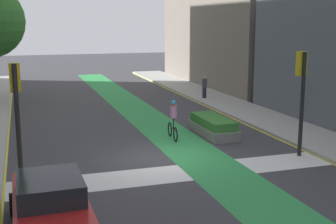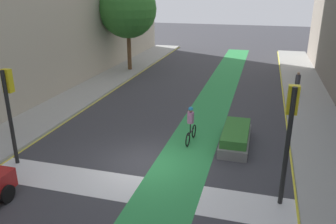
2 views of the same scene
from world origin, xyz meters
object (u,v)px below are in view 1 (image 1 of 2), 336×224
at_px(traffic_signal_near_right, 301,83).
at_px(cyclist_in_lane, 173,119).
at_px(car_red_left_near, 50,204).
at_px(pedestrian_sidewalk_right_a, 204,87).
at_px(median_planter, 213,126).
at_px(traffic_signal_near_left, 16,100).

height_order(traffic_signal_near_right, cyclist_in_lane, traffic_signal_near_right).
height_order(car_red_left_near, cyclist_in_lane, cyclist_in_lane).
relative_size(car_red_left_near, pedestrian_sidewalk_right_a, 2.78).
relative_size(traffic_signal_near_right, pedestrian_sidewalk_right_a, 2.77).
relative_size(traffic_signal_near_right, car_red_left_near, 1.00).
relative_size(traffic_signal_near_right, median_planter, 1.23).
bearing_deg(traffic_signal_near_left, pedestrian_sidewalk_right_a, 47.76).
bearing_deg(pedestrian_sidewalk_right_a, car_red_left_near, -123.16).
distance_m(pedestrian_sidewalk_right_a, median_planter, 9.86).
bearing_deg(pedestrian_sidewalk_right_a, traffic_signal_near_right, -95.99).
height_order(car_red_left_near, median_planter, car_red_left_near).
bearing_deg(car_red_left_near, median_planter, 45.75).
distance_m(traffic_signal_near_right, median_planter, 5.29).
relative_size(traffic_signal_near_left, pedestrian_sidewalk_right_a, 2.67).
bearing_deg(pedestrian_sidewalk_right_a, cyclist_in_lane, -119.91).
distance_m(traffic_signal_near_left, cyclist_in_lane, 8.01).
bearing_deg(traffic_signal_near_left, traffic_signal_near_right, -0.04).
bearing_deg(traffic_signal_near_right, traffic_signal_near_left, 179.96).
xyz_separation_m(traffic_signal_near_left, car_red_left_near, (0.70, -4.17, -2.05)).
bearing_deg(car_red_left_near, traffic_signal_near_left, 99.60).
bearing_deg(traffic_signal_near_left, cyclist_in_lane, 30.19).
bearing_deg(median_planter, pedestrian_sidewalk_right_a, 70.04).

